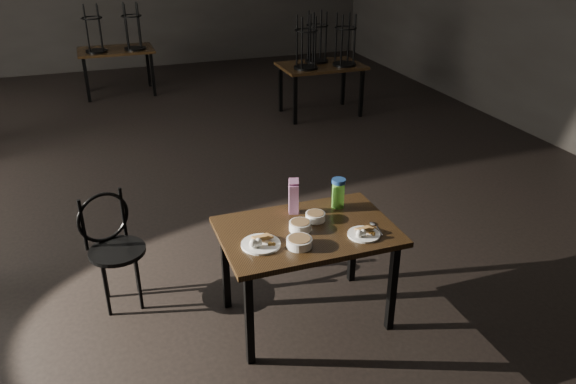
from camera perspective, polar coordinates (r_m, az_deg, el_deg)
name	(u,v)px	position (r m, az deg, el deg)	size (l,w,h in m)	color
main_table	(307,239)	(3.91, 1.96, -4.78)	(1.20, 0.80, 0.75)	black
plate_left	(261,242)	(3.68, -2.80, -5.14)	(0.26, 0.26, 0.08)	white
plate_right	(364,233)	(3.82, 7.71, -4.14)	(0.22, 0.22, 0.07)	white
bowl_near	(300,226)	(3.85, 1.24, -3.43)	(0.15, 0.15, 0.06)	white
bowl_far	(315,216)	(3.97, 2.80, -2.48)	(0.14, 0.14, 0.06)	white
bowl_big	(299,242)	(3.66, 1.15, -5.11)	(0.17, 0.17, 0.06)	white
juice_carton	(294,197)	(4.03, 0.58, -0.47)	(0.08, 0.08, 0.28)	#8E1970
water_bottle	(338,193)	(4.13, 5.13, -0.08)	(0.12, 0.12, 0.22)	#5FBF38
spoon	(374,225)	(3.96, 8.69, -3.30)	(0.05, 0.20, 0.01)	silver
bentwood_chair	(112,241)	(4.38, -17.43, -4.79)	(0.46, 0.46, 0.88)	black
bg_table_right	(322,63)	(8.41, 3.43, 12.97)	(1.20, 0.80, 1.48)	black
bg_table_far	(116,49)	(9.85, -17.11, 13.69)	(1.20, 0.80, 1.48)	black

